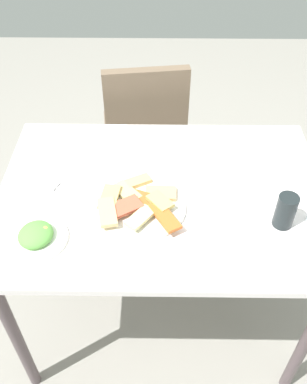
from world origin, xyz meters
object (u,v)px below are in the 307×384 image
Objects in this scene: dining_table at (162,209)px; paper_napkin at (36,180)px; salad_plate_greens at (37,236)px; fork at (35,182)px; spoon at (37,176)px; dining_chair at (145,129)px; soda_can at (285,211)px; pide_platter at (139,204)px.

dining_table is 9.05× the size of paper_napkin.
salad_plate_greens reaches higher than fork.
spoon reaches higher than paper_napkin.
fork is at bearing -118.07° from dining_chair.
soda_can is 0.94× the size of paper_napkin.
dining_table is at bearing 43.88° from pide_platter.
dining_chair is 0.83m from paper_napkin.
pide_platter reaches higher than dining_table.
spoon is (-0.38, -0.67, 0.26)m from dining_chair.
salad_plate_greens is at bearing -54.28° from fork.
salad_plate_greens is 1.64× the size of soda_can.
paper_napkin is at bearing -62.72° from spoon.
pide_platter is at bearing -89.54° from dining_chair.
pide_platter is at bearing 5.32° from fork.
dining_chair is 7.06× the size of paper_napkin.
pide_platter is 2.60× the size of soda_can.
spoon is at bearing 90.00° from paper_napkin.
spoon reaches higher than dining_table.
dining_chair is 7.50× the size of soda_can.
salad_plate_greens is at bearing -155.44° from pide_platter.
soda_can is 0.89m from spoon.
paper_napkin is (-0.86, 0.20, -0.06)m from soda_can.
spoon is (0.00, 0.04, 0.00)m from fork.
pide_platter reaches higher than fork.
dining_table is 0.45m from soda_can.
dining_table is at bearing 159.74° from soda_can.
spoon is (-0.46, 0.07, 0.09)m from dining_table.
fork reaches higher than dining_table.
dining_chair is 2.88× the size of pide_platter.
pide_platter is at bearing 171.76° from soda_can.
fork is at bearing 167.85° from soda_can.
dining_chair is 1.06m from soda_can.
fork is 0.04m from spoon.
salad_plate_greens is 1.54× the size of paper_napkin.
dining_table is at bearing 29.17° from salad_plate_greens.
pide_platter reaches higher than paper_napkin.
salad_plate_greens reaches higher than pide_platter.
fork is at bearing 163.15° from pide_platter.
dining_chair is at bearing 61.31° from paper_napkin.
fork and spoon have the same top height.
dining_table is 0.15m from pide_platter.
dining_table is 9.62× the size of soda_can.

